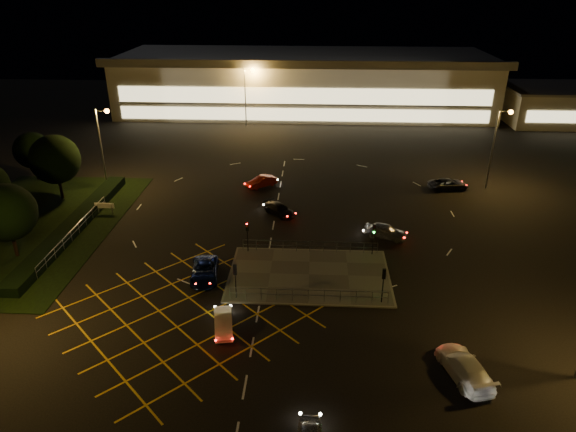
{
  "coord_description": "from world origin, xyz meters",
  "views": [
    {
      "loc": [
        2.17,
        -41.44,
        24.45
      ],
      "look_at": [
        -0.33,
        6.2,
        2.0
      ],
      "focal_mm": 32.0,
      "sensor_mm": 36.0,
      "label": 1
    }
  ],
  "objects_px": {
    "signal_ne": "(374,233)",
    "car_right_silver": "(385,231)",
    "car_far_dkgrey": "(279,209)",
    "car_approach_white": "(465,367)",
    "car_circ_red": "(261,182)",
    "car_queue_white": "(223,323)",
    "signal_se": "(384,279)",
    "car_left_blue": "(204,271)",
    "signal_nw": "(247,230)",
    "car_east_grey": "(448,184)",
    "signal_sw": "(235,275)"
  },
  "relations": [
    {
      "from": "signal_ne",
      "to": "car_right_silver",
      "type": "xyz_separation_m",
      "value": [
        1.66,
        3.81,
        -1.63
      ]
    },
    {
      "from": "car_right_silver",
      "to": "car_far_dkgrey",
      "type": "bearing_deg",
      "value": 86.69
    },
    {
      "from": "car_approach_white",
      "to": "car_far_dkgrey",
      "type": "bearing_deg",
      "value": -75.57
    },
    {
      "from": "car_right_silver",
      "to": "car_circ_red",
      "type": "distance_m",
      "value": 19.35
    },
    {
      "from": "signal_ne",
      "to": "car_circ_red",
      "type": "height_order",
      "value": "signal_ne"
    },
    {
      "from": "car_queue_white",
      "to": "signal_se",
      "type": "bearing_deg",
      "value": 7.49
    },
    {
      "from": "signal_se",
      "to": "car_left_blue",
      "type": "bearing_deg",
      "value": -11.65
    },
    {
      "from": "signal_nw",
      "to": "car_east_grey",
      "type": "distance_m",
      "value": 28.98
    },
    {
      "from": "car_circ_red",
      "to": "car_approach_white",
      "type": "bearing_deg",
      "value": -12.38
    },
    {
      "from": "signal_se",
      "to": "signal_ne",
      "type": "relative_size",
      "value": 1.0
    },
    {
      "from": "signal_nw",
      "to": "car_approach_white",
      "type": "height_order",
      "value": "signal_nw"
    },
    {
      "from": "car_queue_white",
      "to": "car_right_silver",
      "type": "distance_m",
      "value": 21.2
    },
    {
      "from": "car_left_blue",
      "to": "car_far_dkgrey",
      "type": "height_order",
      "value": "car_left_blue"
    },
    {
      "from": "signal_se",
      "to": "car_approach_white",
      "type": "xyz_separation_m",
      "value": [
        4.55,
        -8.2,
        -1.6
      ]
    },
    {
      "from": "signal_se",
      "to": "car_right_silver",
      "type": "height_order",
      "value": "signal_se"
    },
    {
      "from": "car_right_silver",
      "to": "car_queue_white",
      "type": "bearing_deg",
      "value": 159.43
    },
    {
      "from": "car_queue_white",
      "to": "car_left_blue",
      "type": "relative_size",
      "value": 0.75
    },
    {
      "from": "car_circ_red",
      "to": "car_east_grey",
      "type": "bearing_deg",
      "value": 51.31
    },
    {
      "from": "signal_sw",
      "to": "car_approach_white",
      "type": "relative_size",
      "value": 0.59
    },
    {
      "from": "car_queue_white",
      "to": "car_far_dkgrey",
      "type": "bearing_deg",
      "value": 71.49
    },
    {
      "from": "car_queue_white",
      "to": "signal_nw",
      "type": "bearing_deg",
      "value": 77.4
    },
    {
      "from": "signal_ne",
      "to": "car_east_grey",
      "type": "relative_size",
      "value": 0.64
    },
    {
      "from": "signal_se",
      "to": "car_approach_white",
      "type": "height_order",
      "value": "signal_se"
    },
    {
      "from": "signal_ne",
      "to": "car_queue_white",
      "type": "distance_m",
      "value": 17.38
    },
    {
      "from": "signal_sw",
      "to": "car_approach_white",
      "type": "distance_m",
      "value": 18.54
    },
    {
      "from": "car_far_dkgrey",
      "to": "car_circ_red",
      "type": "bearing_deg",
      "value": 65.54
    },
    {
      "from": "car_east_grey",
      "to": "signal_se",
      "type": "bearing_deg",
      "value": 145.3
    },
    {
      "from": "car_left_blue",
      "to": "car_far_dkgrey",
      "type": "distance_m",
      "value": 14.82
    },
    {
      "from": "signal_sw",
      "to": "car_circ_red",
      "type": "distance_m",
      "value": 25.15
    },
    {
      "from": "signal_sw",
      "to": "signal_ne",
      "type": "relative_size",
      "value": 1.0
    },
    {
      "from": "signal_ne",
      "to": "car_left_blue",
      "type": "height_order",
      "value": "signal_ne"
    },
    {
      "from": "car_far_dkgrey",
      "to": "car_left_blue",
      "type": "bearing_deg",
      "value": -156.15
    },
    {
      "from": "car_right_silver",
      "to": "car_east_grey",
      "type": "distance_m",
      "value": 16.55
    },
    {
      "from": "signal_ne",
      "to": "car_east_grey",
      "type": "distance_m",
      "value": 20.71
    },
    {
      "from": "car_queue_white",
      "to": "car_approach_white",
      "type": "bearing_deg",
      "value": -24.45
    },
    {
      "from": "signal_ne",
      "to": "car_far_dkgrey",
      "type": "height_order",
      "value": "signal_ne"
    },
    {
      "from": "car_queue_white",
      "to": "car_left_blue",
      "type": "bearing_deg",
      "value": 100.98
    },
    {
      "from": "signal_sw",
      "to": "car_circ_red",
      "type": "height_order",
      "value": "signal_sw"
    },
    {
      "from": "car_right_silver",
      "to": "car_approach_white",
      "type": "bearing_deg",
      "value": -150.9
    },
    {
      "from": "signal_sw",
      "to": "car_approach_white",
      "type": "bearing_deg",
      "value": 153.65
    },
    {
      "from": "car_east_grey",
      "to": "car_left_blue",
      "type": "bearing_deg",
      "value": 119.06
    },
    {
      "from": "signal_sw",
      "to": "signal_ne",
      "type": "height_order",
      "value": "same"
    },
    {
      "from": "car_left_blue",
      "to": "car_east_grey",
      "type": "relative_size",
      "value": 1.01
    },
    {
      "from": "signal_nw",
      "to": "car_left_blue",
      "type": "relative_size",
      "value": 0.63
    },
    {
      "from": "car_approach_white",
      "to": "signal_se",
      "type": "bearing_deg",
      "value": -75.93
    },
    {
      "from": "car_right_silver",
      "to": "car_east_grey",
      "type": "relative_size",
      "value": 0.88
    },
    {
      "from": "car_queue_white",
      "to": "car_left_blue",
      "type": "xyz_separation_m",
      "value": [
        -2.9,
        7.25,
        0.08
      ]
    },
    {
      "from": "signal_nw",
      "to": "signal_se",
      "type": "bearing_deg",
      "value": -33.65
    },
    {
      "from": "signal_se",
      "to": "car_queue_white",
      "type": "xyz_separation_m",
      "value": [
        -12.37,
        -4.1,
        -1.75
      ]
    },
    {
      "from": "car_circ_red",
      "to": "signal_sw",
      "type": "bearing_deg",
      "value": -38.46
    }
  ]
}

